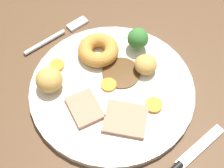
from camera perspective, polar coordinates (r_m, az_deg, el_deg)
name	(u,v)px	position (r cm, az deg, el deg)	size (l,w,h in cm)	color
dining_table	(109,81)	(63.31, -0.52, 0.57)	(120.00, 84.00, 3.60)	brown
dinner_plate	(112,89)	(59.25, 0.00, -0.91)	(29.98, 29.98, 1.40)	silver
gravy_pool	(121,73)	(60.32, 1.62, 1.98)	(7.08, 7.08, 0.30)	#563819
meat_slice_main	(126,119)	(54.97, 2.41, -6.17)	(7.17, 6.16, 0.80)	tan
meat_slice_under	(85,108)	(56.14, -4.82, -4.22)	(6.46, 4.91, 0.80)	tan
yorkshire_pudding	(98,50)	(62.12, -2.41, 5.98)	(7.80, 7.80, 2.73)	#C68938
roast_potato_left	(146,65)	(59.88, 5.91, 3.43)	(4.17, 4.21, 3.29)	tan
roast_potato_right	(49,80)	(58.11, -10.99, 0.73)	(4.79, 4.87, 4.14)	tan
carrot_coin_front	(154,105)	(56.80, 7.35, -3.70)	(3.04, 3.04, 0.61)	orange
carrot_coin_back	(57,65)	(62.05, -9.63, 3.27)	(2.74, 2.74, 0.56)	orange
carrot_coin_side	(109,85)	(58.68, -0.60, -0.13)	(2.87, 2.87, 0.45)	orange
broccoli_floret	(138,39)	(62.49, 4.57, 7.95)	(4.05, 4.05, 4.70)	#8CB766
fork	(59,34)	(68.83, -9.38, 8.60)	(2.17, 15.29, 0.90)	silver
knife	(177,167)	(53.98, 11.31, -14.19)	(1.99, 18.53, 1.20)	black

